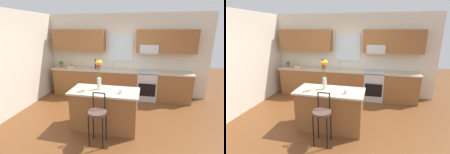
{
  "view_description": "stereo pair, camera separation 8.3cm",
  "coord_description": "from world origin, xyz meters",
  "views": [
    {
      "loc": [
        0.86,
        -3.55,
        2.21
      ],
      "look_at": [
        0.0,
        0.55,
        1.0
      ],
      "focal_mm": 26.72,
      "sensor_mm": 36.0,
      "label": 1
    },
    {
      "loc": [
        0.94,
        -3.53,
        2.21
      ],
      "look_at": [
        0.0,
        0.55,
        1.0
      ],
      "focal_mm": 26.72,
      "sensor_mm": 36.0,
      "label": 2
    }
  ],
  "objects": [
    {
      "name": "potted_plant_small",
      "position": [
        -2.06,
        1.7,
        1.04
      ],
      "size": [
        0.18,
        0.12,
        0.21
      ],
      "color": "#9E5B3D",
      "rests_on": "counter_run"
    },
    {
      "name": "counter_run",
      "position": [
        -0.0,
        1.7,
        0.47
      ],
      "size": [
        4.56,
        0.64,
        0.92
      ],
      "color": "brown",
      "rests_on": "ground"
    },
    {
      "name": "ground_plane",
      "position": [
        0.0,
        0.0,
        0.0
      ],
      "size": [
        14.0,
        14.0,
        0.0
      ],
      "primitive_type": "plane",
      "color": "brown"
    },
    {
      "name": "bottle_olive_oil",
      "position": [
        -0.8,
        1.7,
        1.06
      ],
      "size": [
        0.06,
        0.06,
        0.33
      ],
      "color": "navy",
      "rests_on": "counter_run"
    },
    {
      "name": "oven_range",
      "position": [
        0.92,
        1.68,
        0.46
      ],
      "size": [
        0.6,
        0.64,
        0.92
      ],
      "color": "#B7BABC",
      "rests_on": "ground"
    },
    {
      "name": "fruit_bowl_oranges",
      "position": [
        -1.7,
        1.7,
        0.97
      ],
      "size": [
        0.24,
        0.24,
        0.16
      ],
      "color": "silver",
      "rests_on": "counter_run"
    },
    {
      "name": "wall_left",
      "position": [
        -2.56,
        0.3,
        1.35
      ],
      "size": [
        0.12,
        4.6,
        2.7
      ],
      "primitive_type": "cube",
      "color": "beige",
      "rests_on": "ground"
    },
    {
      "name": "sink_faucet",
      "position": [
        -0.23,
        1.84,
        1.06
      ],
      "size": [
        0.02,
        0.13,
        0.23
      ],
      "color": "#B7BABC",
      "rests_on": "counter_run"
    },
    {
      "name": "flower_vase",
      "position": [
        -0.14,
        -0.18,
        1.29
      ],
      "size": [
        0.14,
        0.15,
        0.66
      ],
      "color": "silver",
      "rests_on": "kitchen_island"
    },
    {
      "name": "back_wall_assembly",
      "position": [
        0.02,
        1.98,
        1.51
      ],
      "size": [
        5.6,
        0.5,
        2.7
      ],
      "color": "beige",
      "rests_on": "ground"
    },
    {
      "name": "kitchen_island",
      "position": [
        0.0,
        -0.25,
        0.46
      ],
      "size": [
        1.51,
        0.7,
        0.92
      ],
      "color": "brown",
      "rests_on": "ground"
    },
    {
      "name": "mug_ceramic",
      "position": [
        0.37,
        -0.36,
        0.97
      ],
      "size": [
        0.08,
        0.08,
        0.09
      ],
      "primitive_type": "cylinder",
      "color": "silver",
      "rests_on": "kitchen_island"
    },
    {
      "name": "bar_stool_near",
      "position": [
        0.0,
        -0.81,
        0.64
      ],
      "size": [
        0.36,
        0.36,
        1.04
      ],
      "color": "black",
      "rests_on": "ground"
    }
  ]
}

